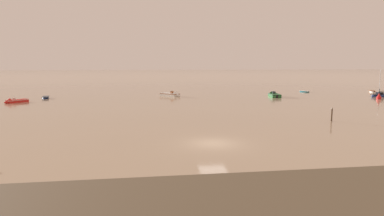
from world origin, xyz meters
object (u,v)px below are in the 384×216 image
Objects in this scene: motorboat_moored_0 at (172,95)px; motorboat_moored_2 at (274,95)px; rowboat_moored_0 at (46,98)px; mooring_post_near at (332,115)px; sailboat_moored_0 at (380,95)px; rowboat_moored_3 at (304,92)px; motorboat_moored_3 at (14,102)px; channel_buoy at (379,97)px; rowboat_moored_6 at (372,92)px.

motorboat_moored_2 is (22.28, -3.65, 0.00)m from motorboat_moored_0.
mooring_post_near is (43.98, -34.37, 0.66)m from rowboat_moored_0.
sailboat_moored_0 reaches higher than rowboat_moored_0.
motorboat_moored_2 is (49.06, -3.02, 0.10)m from rowboat_moored_0.
motorboat_moored_2 is (-12.40, -10.14, 0.13)m from rowboat_moored_3.
motorboat_moored_0 is 31.38m from motorboat_moored_3.
motorboat_moored_0 is 2.25× the size of channel_buoy.
mooring_post_near is at bearing -15.85° from motorboat_moored_0.
motorboat_moored_0 is 1.23× the size of motorboat_moored_3.
rowboat_moored_3 is 17.37m from rowboat_moored_6.
motorboat_moored_3 is at bearing -17.55° from sailboat_moored_0.
rowboat_moored_3 is (-10.88, 13.70, -0.15)m from sailboat_moored_0.
motorboat_moored_3 reaches higher than rowboat_moored_0.
motorboat_moored_2 is at bearing 156.06° from channel_buoy.
rowboat_moored_0 reaches higher than rowboat_moored_6.
channel_buoy reaches higher than mooring_post_near.
mooring_post_near is at bearing -136.65° from channel_buoy.
rowboat_moored_3 is at bearing 108.58° from rowboat_moored_6.
rowboat_moored_0 is 1.65× the size of channel_buoy.
mooring_post_near is (-5.07, -31.35, 0.56)m from motorboat_moored_2.
sailboat_moored_0 is 75.89m from motorboat_moored_3.
rowboat_moored_0 is 0.73× the size of motorboat_moored_0.
motorboat_moored_3 is (-82.16, -11.76, 0.05)m from rowboat_moored_6.
sailboat_moored_0 is at bearing -89.52° from motorboat_moored_2.
rowboat_moored_3 is 19.81m from channel_buoy.
mooring_post_near is (-34.63, -38.73, 0.66)m from rowboat_moored_6.
rowboat_moored_3 is at bearing 86.58° from rowboat_moored_0.
motorboat_moored_2 is at bearing 136.94° from motorboat_moored_3.
rowboat_moored_6 is (51.83, 3.74, -0.10)m from motorboat_moored_0.
channel_buoy is at bearing 128.90° from motorboat_moored_3.
sailboat_moored_0 is at bearing 10.42° from rowboat_moored_3.
rowboat_moored_0 is 0.60× the size of sailboat_moored_0.
rowboat_moored_6 reaches higher than rowboat_moored_3.
sailboat_moored_0 reaches higher than mooring_post_near.
channel_buoy is at bearing -8.17° from rowboat_moored_3.
rowboat_moored_3 is 16.02m from motorboat_moored_2.
mooring_post_near reaches higher than motorboat_moored_0.
motorboat_moored_0 is 46.12m from sailboat_moored_0.
rowboat_moored_6 is at bearing 140.34° from motorboat_moored_3.
sailboat_moored_0 is at bearing 132.80° from motorboat_moored_3.
motorboat_moored_3 is at bearing -117.21° from motorboat_moored_0.
rowboat_moored_0 is at bearing -163.46° from motorboat_moored_3.
rowboat_moored_6 is 83.00m from motorboat_moored_3.
motorboat_moored_3 is at bearing 125.83° from rowboat_moored_6.
motorboat_moored_0 is 2.73× the size of mooring_post_near.
rowboat_moored_0 is 49.15m from motorboat_moored_2.
motorboat_moored_2 is at bearing 80.81° from mooring_post_near.
mooring_post_near reaches higher than rowboat_moored_3.
channel_buoy is at bearing 174.41° from rowboat_moored_6.
motorboat_moored_0 is at bearing 89.87° from motorboat_moored_2.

